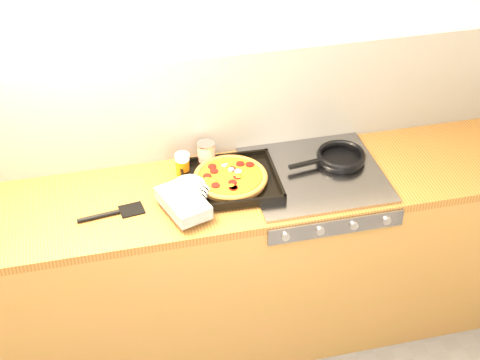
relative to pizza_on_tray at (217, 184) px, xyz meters
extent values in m
plane|color=beige|center=(0.00, 0.32, 0.31)|extent=(3.20, 0.00, 3.20)
cube|color=silver|center=(0.00, 0.31, 0.21)|extent=(3.20, 0.02, 0.50)
cube|color=brown|center=(0.00, 0.02, -0.51)|extent=(3.20, 0.60, 0.86)
cube|color=brown|center=(0.00, 0.02, -0.06)|extent=(3.20, 0.60, 0.04)
cube|color=gray|center=(0.45, -0.28, -0.09)|extent=(0.60, 0.03, 0.08)
cylinder|color=#A5A5AA|center=(0.23, -0.30, -0.09)|extent=(0.04, 0.02, 0.04)
cylinder|color=#A5A5AA|center=(0.38, -0.30, -0.09)|extent=(0.04, 0.02, 0.04)
cylinder|color=#A5A5AA|center=(0.53, -0.30, -0.09)|extent=(0.04, 0.02, 0.04)
cylinder|color=#A5A5AA|center=(0.68, -0.30, -0.09)|extent=(0.04, 0.02, 0.04)
cube|color=gray|center=(0.45, 0.02, -0.04)|extent=(0.60, 0.56, 0.02)
cube|color=black|center=(0.07, 0.03, -0.02)|extent=(0.43, 0.38, 0.01)
cube|color=black|center=(0.07, 0.21, -0.01)|extent=(0.42, 0.03, 0.02)
cube|color=black|center=(0.06, -0.14, -0.01)|extent=(0.42, 0.03, 0.02)
cube|color=black|center=(0.27, 0.03, -0.01)|extent=(0.02, 0.37, 0.02)
cube|color=black|center=(-0.14, 0.04, -0.01)|extent=(0.02, 0.37, 0.02)
cylinder|color=#A3762F|center=(0.07, 0.03, -0.01)|extent=(0.32, 0.32, 0.02)
torus|color=#A3762F|center=(0.07, 0.03, 0.00)|extent=(0.34, 0.34, 0.03)
cylinder|color=orange|center=(0.07, 0.03, 0.01)|extent=(0.29, 0.29, 0.01)
cylinder|color=maroon|center=(0.09, 0.01, 0.01)|extent=(0.04, 0.04, 0.01)
cylinder|color=maroon|center=(0.00, 0.11, 0.01)|extent=(0.04, 0.04, 0.01)
cylinder|color=maroon|center=(0.06, -0.06, 0.01)|extent=(0.04, 0.04, 0.01)
cylinder|color=maroon|center=(-0.03, 0.05, 0.01)|extent=(0.04, 0.04, 0.01)
cylinder|color=maroon|center=(0.13, 0.11, 0.01)|extent=(0.04, 0.04, 0.01)
cylinder|color=maroon|center=(0.08, 0.08, 0.01)|extent=(0.04, 0.04, 0.01)
cylinder|color=maroon|center=(-0.01, -0.03, 0.01)|extent=(0.04, 0.04, 0.01)
cylinder|color=maroon|center=(0.17, 0.09, 0.01)|extent=(0.04, 0.04, 0.01)
cylinder|color=maroon|center=(0.06, -0.06, 0.01)|extent=(0.04, 0.04, 0.01)
cylinder|color=maroon|center=(0.06, -0.02, 0.01)|extent=(0.04, 0.04, 0.01)
cylinder|color=maroon|center=(0.00, 0.08, 0.01)|extent=(0.04, 0.04, 0.01)
ellipsoid|color=#C58A12|center=(-0.01, 0.02, 0.01)|extent=(0.03, 0.02, 0.01)
ellipsoid|color=#C58A12|center=(-0.04, 0.03, 0.01)|extent=(0.03, 0.02, 0.01)
ellipsoid|color=#C58A12|center=(0.06, 0.08, 0.01)|extent=(0.03, 0.02, 0.01)
ellipsoid|color=#C58A12|center=(0.06, 0.12, 0.01)|extent=(0.03, 0.02, 0.01)
ellipsoid|color=#C58A12|center=(0.05, -0.04, 0.01)|extent=(0.03, 0.02, 0.01)
ellipsoid|color=#C58A12|center=(0.10, 0.01, 0.01)|extent=(0.03, 0.02, 0.01)
ellipsoid|color=#C58A12|center=(0.09, 0.03, 0.01)|extent=(0.03, 0.02, 0.01)
ellipsoid|color=#C58A12|center=(-0.01, 0.01, 0.01)|extent=(0.03, 0.02, 0.01)
ellipsoid|color=#C58A12|center=(0.08, 0.11, 0.01)|extent=(0.03, 0.02, 0.01)
ellipsoid|color=silver|center=(0.06, 0.11, 0.01)|extent=(0.03, 0.03, 0.01)
ellipsoid|color=silver|center=(0.08, 0.07, 0.01)|extent=(0.03, 0.03, 0.01)
ellipsoid|color=silver|center=(0.11, 0.05, 0.01)|extent=(0.03, 0.03, 0.01)
cube|color=black|center=(-0.17, -0.11, 0.01)|extent=(0.22, 0.28, 0.06)
ellipsoid|color=black|center=(-0.12, 0.00, 0.01)|extent=(0.15, 0.15, 0.06)
cylinder|color=black|center=(-0.09, -0.08, 0.01)|extent=(0.10, 0.12, 0.05)
cylinder|color=black|center=(0.60, 0.08, -0.03)|extent=(0.24, 0.24, 0.01)
torus|color=black|center=(0.60, 0.08, 0.00)|extent=(0.26, 0.26, 0.02)
cube|color=black|center=(0.42, 0.06, 0.00)|extent=(0.16, 0.04, 0.01)
cylinder|color=#AE1B0E|center=(0.00, 0.22, 0.01)|extent=(0.09, 0.09, 0.11)
cylinder|color=#B2B2B7|center=(0.00, 0.22, 0.07)|extent=(0.09, 0.09, 0.01)
cylinder|color=#B2B2B7|center=(0.00, 0.22, -0.04)|extent=(0.09, 0.09, 0.01)
cylinder|color=#CD630C|center=(-0.12, 0.17, 0.00)|extent=(0.07, 0.07, 0.08)
cylinder|color=silver|center=(-0.12, 0.17, 0.05)|extent=(0.08, 0.08, 0.03)
cylinder|color=#B6754D|center=(0.09, 0.23, -0.03)|extent=(0.26, 0.05, 0.02)
ellipsoid|color=#B6754D|center=(0.23, 0.24, -0.03)|extent=(0.06, 0.04, 0.02)
cube|color=black|center=(-0.38, -0.04, -0.04)|extent=(0.11, 0.10, 0.01)
cylinder|color=black|center=(-0.52, -0.06, -0.03)|extent=(0.18, 0.04, 0.02)
camera|label=1|loc=(-0.49, -2.51, 1.90)|focal=55.00mm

